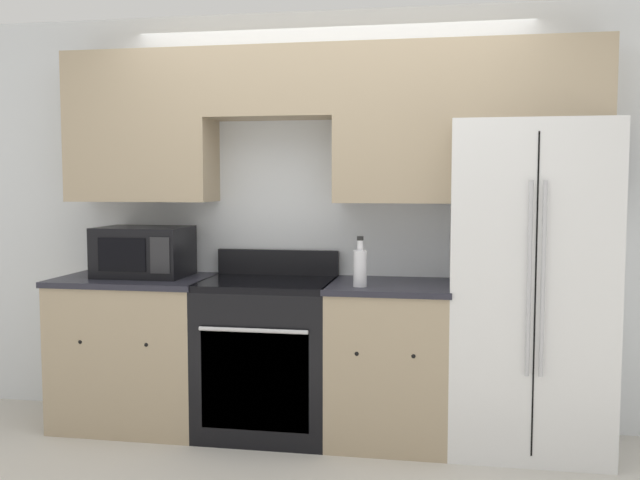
{
  "coord_description": "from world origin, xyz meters",
  "views": [
    {
      "loc": [
        0.74,
        -3.84,
        1.53
      ],
      "look_at": [
        0.0,
        0.31,
        1.19
      ],
      "focal_mm": 40.0,
      "sensor_mm": 36.0,
      "label": 1
    }
  ],
  "objects_px": {
    "oven_range": "(268,356)",
    "microwave": "(144,252)",
    "bottle": "(360,267)",
    "refrigerator": "(527,286)"
  },
  "relations": [
    {
      "from": "refrigerator",
      "to": "microwave",
      "type": "distance_m",
      "value": 2.35
    },
    {
      "from": "oven_range",
      "to": "microwave",
      "type": "bearing_deg",
      "value": 176.17
    },
    {
      "from": "refrigerator",
      "to": "microwave",
      "type": "height_order",
      "value": "refrigerator"
    },
    {
      "from": "oven_range",
      "to": "bottle",
      "type": "distance_m",
      "value": 0.83
    },
    {
      "from": "refrigerator",
      "to": "microwave",
      "type": "xyz_separation_m",
      "value": [
        -2.34,
        -0.0,
        0.16
      ]
    },
    {
      "from": "microwave",
      "to": "bottle",
      "type": "relative_size",
      "value": 1.93
    },
    {
      "from": "oven_range",
      "to": "microwave",
      "type": "height_order",
      "value": "microwave"
    },
    {
      "from": "oven_range",
      "to": "microwave",
      "type": "distance_m",
      "value": 1.03
    },
    {
      "from": "oven_range",
      "to": "bottle",
      "type": "xyz_separation_m",
      "value": [
        0.58,
        -0.15,
        0.58
      ]
    },
    {
      "from": "oven_range",
      "to": "bottle",
      "type": "bearing_deg",
      "value": -14.65
    }
  ]
}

